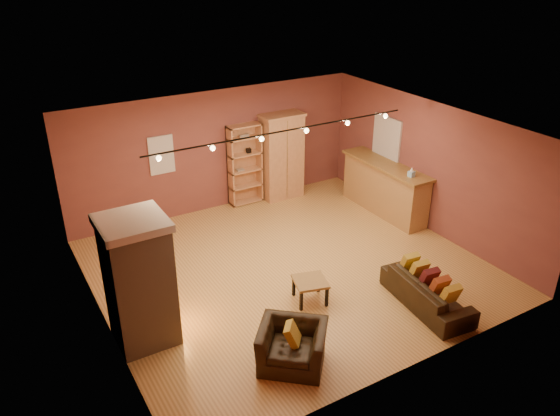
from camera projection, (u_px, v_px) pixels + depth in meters
floor at (289, 268)px, 10.59m from camera, size 7.00×7.00×0.00m
ceiling at (291, 129)px, 9.37m from camera, size 7.00×7.00×0.00m
back_wall at (216, 151)px, 12.50m from camera, size 7.00×0.02×2.80m
left_wall at (96, 252)px, 8.38m from camera, size 0.02×6.50×2.80m
right_wall at (430, 167)px, 11.58m from camera, size 0.02×6.50×2.80m
fireplace at (140, 281)px, 8.28m from camera, size 1.01×0.98×2.12m
back_window at (161, 155)px, 11.83m from camera, size 0.56×0.04×0.86m
bookcase at (244, 163)px, 12.90m from camera, size 0.80×0.31×1.96m
armoire at (282, 156)px, 13.17m from camera, size 1.04×0.59×2.11m
bar_counter at (385, 188)px, 12.58m from camera, size 0.66×2.50×1.20m
tissue_box at (411, 173)px, 11.61m from camera, size 0.12×0.12×0.21m
right_window at (387, 138)px, 12.54m from camera, size 0.05×0.90×1.00m
loveseat at (428, 287)px, 9.34m from camera, size 0.74×1.87×0.76m
armchair at (292, 340)px, 8.01m from camera, size 1.16×1.12×0.86m
coffee_table at (310, 283)px, 9.48m from camera, size 0.68×0.68×0.42m
track_rail at (285, 133)px, 9.58m from camera, size 5.20×0.09×0.13m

